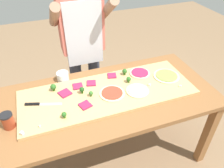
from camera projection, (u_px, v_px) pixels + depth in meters
ground_plane at (106, 154)px, 2.23m from camera, size 8.00×8.00×0.00m
prep_table at (105, 105)px, 1.81m from camera, size 1.83×0.84×0.78m
cutting_board at (108, 93)px, 1.78m from camera, size 1.41×0.52×0.02m
chefs_knife at (38, 104)px, 1.64m from camera, size 0.27×0.10×0.02m
pizza_whole_pesto_green at (166, 76)px, 1.93m from camera, size 0.23×0.23×0.02m
pizza_whole_tomato_red at (112, 93)px, 1.74m from camera, size 0.21×0.21×0.02m
pizza_whole_beet_magenta at (140, 73)px, 1.97m from camera, size 0.18×0.18×0.02m
pizza_whole_white_garlic at (138, 90)px, 1.77m from camera, size 0.19×0.19×0.02m
pizza_slice_near_right at (65, 93)px, 1.74m from camera, size 0.11×0.11×0.01m
pizza_slice_center at (78, 86)px, 1.82m from camera, size 0.09×0.09×0.01m
pizza_slice_near_left at (112, 76)px, 1.94m from camera, size 0.09×0.09×0.01m
pizza_slice_far_right at (85, 105)px, 1.63m from camera, size 0.10×0.10×0.01m
pizza_slice_far_left at (91, 83)px, 1.85m from camera, size 0.09×0.09×0.01m
broccoli_floret_front_right at (129, 79)px, 1.85m from camera, size 0.04×0.04×0.06m
broccoli_floret_back_left at (82, 90)px, 1.73m from camera, size 0.04×0.04×0.06m
broccoli_floret_center_left at (53, 87)px, 1.76m from camera, size 0.05×0.05×0.06m
broccoli_floret_front_mid at (91, 93)px, 1.71m from camera, size 0.03×0.03×0.05m
broccoli_floret_back_right at (64, 115)px, 1.52m from camera, size 0.04×0.04×0.05m
broccoli_floret_center_right at (125, 71)px, 1.94m from camera, size 0.04×0.04×0.06m
cheese_crumble_a at (40, 126)px, 1.47m from camera, size 0.02×0.02×0.01m
cheese_crumble_b at (149, 85)px, 1.82m from camera, size 0.02×0.02×0.02m
cheese_crumble_c at (22, 133)px, 1.42m from camera, size 0.03×0.03×0.02m
cheese_crumble_d at (180, 86)px, 1.81m from camera, size 0.02×0.02×0.01m
flour_cup at (63, 77)px, 1.91m from camera, size 0.11×0.11×0.08m
sauce_jar at (8, 121)px, 1.47m from camera, size 0.08×0.08×0.12m
cook_center at (82, 40)px, 2.08m from camera, size 0.54×0.39×1.67m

